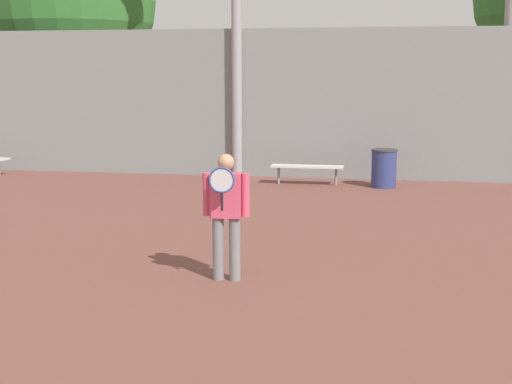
# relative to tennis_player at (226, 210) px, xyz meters

# --- Properties ---
(tennis_player) EXTENTS (0.58, 0.41, 1.57)m
(tennis_player) POSITION_rel_tennis_player_xyz_m (0.00, 0.00, 0.00)
(tennis_player) COLOR slate
(tennis_player) RESTS_ON ground_plane
(bench_courtside_near) EXTENTS (1.64, 0.40, 0.44)m
(bench_courtside_near) POSITION_rel_tennis_player_xyz_m (0.18, 7.67, -0.49)
(bench_courtside_near) COLOR silver
(bench_courtside_near) RESTS_ON ground_plane
(trash_bin) EXTENTS (0.58, 0.58, 0.85)m
(trash_bin) POSITION_rel_tennis_player_xyz_m (1.90, 7.59, -0.46)
(trash_bin) COLOR navy
(trash_bin) RESTS_ON ground_plane
(back_fence) EXTENTS (24.91, 0.06, 3.56)m
(back_fence) POSITION_rel_tennis_player_xyz_m (0.31, 8.75, 0.89)
(back_fence) COLOR gray
(back_fence) RESTS_ON ground_plane
(tree_green_tall) EXTENTS (5.21, 5.21, 7.27)m
(tree_green_tall) POSITION_rel_tennis_player_xyz_m (-7.75, 12.94, 3.77)
(tree_green_tall) COLOR brown
(tree_green_tall) RESTS_ON ground_plane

